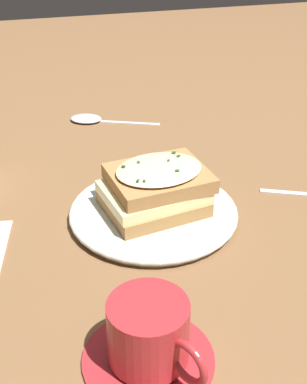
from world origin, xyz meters
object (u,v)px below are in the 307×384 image
(dinner_plate, at_px, (153,212))
(teacup_with_saucer, at_px, (149,337))
(sandwich, at_px, (155,189))
(spoon, at_px, (91,119))

(dinner_plate, xyz_separation_m, teacup_with_saucer, (0.07, 0.24, 0.02))
(dinner_plate, distance_m, teacup_with_saucer, 0.25)
(dinner_plate, relative_size, sandwich, 1.56)
(teacup_with_saucer, bearing_deg, spoon, 148.26)
(dinner_plate, height_order, sandwich, sandwich)
(teacup_with_saucer, height_order, spoon, teacup_with_saucer)
(dinner_plate, distance_m, spoon, 0.35)
(sandwich, xyz_separation_m, teacup_with_saucer, (0.07, 0.24, -0.01))
(spoon, bearing_deg, dinner_plate, -152.61)
(spoon, bearing_deg, sandwich, -152.24)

